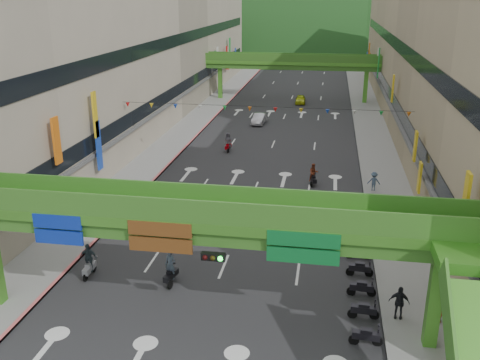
# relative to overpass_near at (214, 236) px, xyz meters

# --- Properties ---
(road_slab) EXTENTS (18.00, 140.00, 0.02)m
(road_slab) POSITION_rel_overpass_near_xyz_m (-0.93, 44.62, -5.20)
(road_slab) COLOR #28282B
(road_slab) RESTS_ON ground
(sidewalk_left) EXTENTS (4.00, 140.00, 0.15)m
(sidewalk_left) POSITION_rel_overpass_near_xyz_m (-11.93, 44.62, -5.13)
(sidewalk_left) COLOR gray
(sidewalk_left) RESTS_ON ground
(sidewalk_right) EXTENTS (4.00, 140.00, 0.15)m
(sidewalk_right) POSITION_rel_overpass_near_xyz_m (10.07, 44.62, -5.13)
(sidewalk_right) COLOR gray
(sidewalk_right) RESTS_ON ground
(curb_left) EXTENTS (0.20, 140.00, 0.18)m
(curb_left) POSITION_rel_overpass_near_xyz_m (-10.03, 44.62, -5.12)
(curb_left) COLOR #CC5959
(curb_left) RESTS_ON ground
(curb_right) EXTENTS (0.20, 140.00, 0.18)m
(curb_right) POSITION_rel_overpass_near_xyz_m (8.17, 44.62, -5.12)
(curb_right) COLOR gray
(curb_right) RESTS_ON ground
(building_row_left) EXTENTS (12.80, 95.00, 19.00)m
(building_row_left) POSITION_rel_overpass_near_xyz_m (-19.86, 44.62, 4.25)
(building_row_left) COLOR #9E937F
(building_row_left) RESTS_ON ground
(building_row_right) EXTENTS (12.80, 95.00, 19.00)m
(building_row_right) POSITION_rel_overpass_near_xyz_m (18.00, 44.62, 4.25)
(building_row_right) COLOR gray
(building_row_right) RESTS_ON ground
(overpass_near) EXTENTS (28.00, 12.27, 7.10)m
(overpass_near) POSITION_rel_overpass_near_xyz_m (0.00, 0.00, 0.00)
(overpass_near) COLOR #4C9E2D
(overpass_near) RESTS_ON ground
(overpass_far) EXTENTS (28.00, 2.20, 7.10)m
(overpass_far) POSITION_rel_overpass_near_xyz_m (-0.93, 59.62, 0.20)
(overpass_far) COLOR #4C9E2D
(overpass_far) RESTS_ON ground
(hill_left) EXTENTS (168.00, 140.00, 112.00)m
(hill_left) POSITION_rel_overpass_near_xyz_m (-15.93, 154.62, -5.21)
(hill_left) COLOR #1C4419
(hill_left) RESTS_ON ground
(hill_right) EXTENTS (208.00, 176.00, 128.00)m
(hill_right) POSITION_rel_overpass_near_xyz_m (24.07, 174.62, -5.21)
(hill_right) COLOR #1C4419
(hill_right) RESTS_ON ground
(bunting_string) EXTENTS (26.00, 0.36, 0.47)m
(bunting_string) POSITION_rel_overpass_near_xyz_m (-0.93, 24.62, 0.75)
(bunting_string) COLOR black
(bunting_string) RESTS_ON ground
(scooter_rider_near) EXTENTS (0.74, 1.59, 2.10)m
(scooter_rider_near) POSITION_rel_overpass_near_xyz_m (-3.50, 4.15, -4.22)
(scooter_rider_near) COLOR black
(scooter_rider_near) RESTS_ON ground
(scooter_rider_mid) EXTENTS (0.90, 1.58, 1.95)m
(scooter_rider_mid) POSITION_rel_overpass_near_xyz_m (3.86, 22.12, -4.21)
(scooter_rider_mid) COLOR black
(scooter_rider_mid) RESTS_ON ground
(scooter_rider_left) EXTENTS (1.04, 1.60, 2.11)m
(scooter_rider_left) POSITION_rel_overpass_near_xyz_m (-8.43, 4.16, -4.14)
(scooter_rider_left) COLOR gray
(scooter_rider_left) RESTS_ON ground
(scooter_rider_far) EXTENTS (0.88, 1.60, 2.03)m
(scooter_rider_far) POSITION_rel_overpass_near_xyz_m (-5.27, 31.05, -4.18)
(scooter_rider_far) COLOR #8A0108
(scooter_rider_far) RESTS_ON ground
(parked_scooter_row) EXTENTS (1.60, 9.35, 1.08)m
(parked_scooter_row) POSITION_rel_overpass_near_xyz_m (7.16, 4.62, -4.68)
(parked_scooter_row) COLOR black
(parked_scooter_row) RESTS_ON ground
(car_silver) EXTENTS (1.70, 4.05, 1.30)m
(car_silver) POSITION_rel_overpass_near_xyz_m (-3.70, 43.94, -4.55)
(car_silver) COLOR #B9B7C0
(car_silver) RESTS_ON ground
(car_yellow) EXTENTS (1.57, 3.70, 1.25)m
(car_yellow) POSITION_rel_overpass_near_xyz_m (0.63, 57.74, -4.58)
(car_yellow) COLOR #B3BF19
(car_yellow) RESTS_ON ground
(pedestrian_red) EXTENTS (1.07, 0.94, 1.85)m
(pedestrian_red) POSITION_rel_overpass_near_xyz_m (11.27, 2.62, -4.28)
(pedestrian_red) COLOR #AF3215
(pedestrian_red) RESTS_ON ground
(pedestrian_dark) EXTENTS (1.07, 0.56, 1.75)m
(pedestrian_dark) POSITION_rel_overpass_near_xyz_m (8.87, 2.62, -4.33)
(pedestrian_dark) COLOR black
(pedestrian_dark) RESTS_ON ground
(pedestrian_blue) EXTENTS (0.77, 0.51, 1.61)m
(pedestrian_blue) POSITION_rel_overpass_near_xyz_m (8.87, 21.28, -4.40)
(pedestrian_blue) COLOR #3B4D63
(pedestrian_blue) RESTS_ON ground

